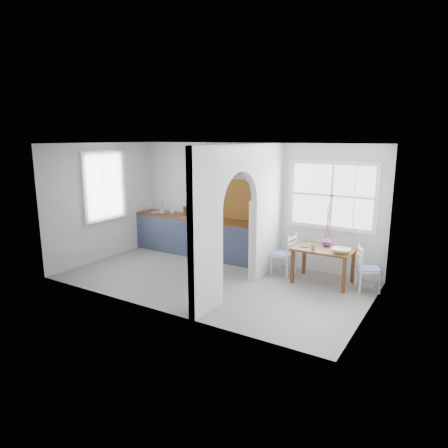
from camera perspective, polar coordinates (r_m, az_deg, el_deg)
The scene contains 26 objects.
floor at distance 7.82m, azimuth -1.81°, elevation -8.02°, with size 5.80×3.20×0.01m, color gray.
ceiling at distance 7.34m, azimuth -1.95°, elevation 11.40°, with size 5.80×3.20×0.01m, color silver.
walls at distance 7.47m, azimuth -1.88°, elevation 1.38°, with size 5.81×3.21×2.60m.
partition at distance 7.13m, azimuth 3.07°, elevation 2.08°, with size 0.12×3.20×2.60m.
kitchen_window at distance 9.30m, azimuth -16.88°, elevation 5.19°, with size 0.10×1.16×1.50m, color white, non-canonical shape.
nook_window at distance 8.07m, azimuth 15.16°, elevation 3.93°, with size 1.76×0.10×1.30m, color white, non-canonical shape.
counter at distance 9.34m, azimuth -3.13°, elevation -1.72°, with size 3.50×0.60×0.90m.
sink at distance 10.01m, azimuth -9.38°, elevation 1.62°, with size 0.40×0.40×0.02m, color silver.
backsplash at distance 8.89m, azimuth 2.63°, elevation 3.45°, with size 1.65×0.03×0.90m, color #965B20.
shelf at distance 8.74m, azimuth 2.40°, elevation 7.60°, with size 1.75×0.20×0.21m.
pendant_lamp at distance 8.29m, azimuth 3.39°, elevation 6.49°, with size 0.26×0.26×0.16m, color beige.
utensil_rail at distance 7.91m, azimuth 5.42°, elevation 3.05°, with size 0.02×0.02×0.50m, color silver.
dining_table at distance 7.81m, azimuth 13.93°, elevation -5.77°, with size 1.09×0.73×0.68m, color brown, non-canonical shape.
chair_left at distance 8.12m, azimuth 8.52°, elevation -4.23°, with size 0.39×0.39×0.85m, color silver, non-canonical shape.
chair_right at distance 7.64m, azimuth 19.99°, elevation -6.00°, with size 0.38×0.38×0.82m, color silver, non-canonical shape.
kettle at distance 8.32m, azimuth 5.22°, elevation 0.58°, with size 0.22×0.18×0.27m, color white, non-canonical shape.
mug_a at distance 9.81m, azimuth -8.85°, elevation 1.79°, with size 0.11×0.11×0.10m, color silver.
mug_b at distance 9.73m, azimuth -7.36°, elevation 1.69°, with size 0.11×0.11×0.09m, color white.
knife_block at distance 9.55m, azimuth -5.34°, elevation 1.94°, with size 0.10×0.14×0.21m, color #412C19.
jar at distance 9.22m, azimuth -2.28°, elevation 1.50°, with size 0.11×0.11×0.18m, color #7A7256.
towel_magenta at distance 8.27m, azimuth 5.33°, elevation -4.92°, with size 0.02×0.03×0.59m, color #A72544.
towel_orange at distance 8.25m, azimuth 5.23°, elevation -5.14°, with size 0.02×0.03×0.49m, color orange.
bowl at distance 7.48m, azimuth 16.37°, elevation -3.67°, with size 0.32×0.32×0.08m, color white.
table_cup at distance 7.56m, azimuth 12.62°, elevation -3.22°, with size 0.11×0.11×0.10m, color gray.
plate at distance 7.73m, azimuth 11.49°, elevation -3.14°, with size 0.17×0.17×0.01m, color #2F2A29.
vase at distance 7.84m, azimuth 14.44°, elevation -2.40°, with size 0.19×0.19×0.19m, color #65357B.
Camera 1 is at (4.06, -6.11, 2.71)m, focal length 32.00 mm.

